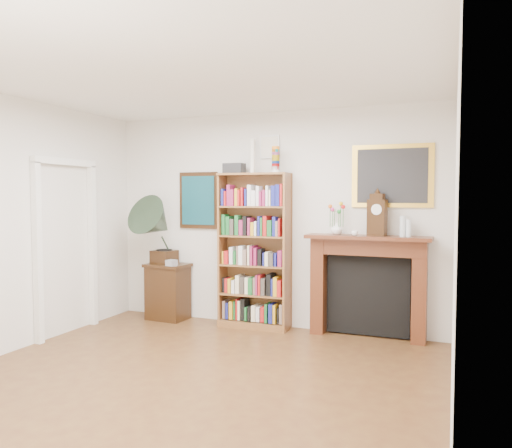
{
  "coord_description": "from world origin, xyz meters",
  "views": [
    {
      "loc": [
        2.24,
        -3.64,
        1.71
      ],
      "look_at": [
        0.16,
        1.6,
        1.39
      ],
      "focal_mm": 35.0,
      "sensor_mm": 36.0,
      "label": 1
    }
  ],
  "objects_px": {
    "bookshelf": "(254,242)",
    "flower_vase": "(336,229)",
    "gramophone": "(157,225)",
    "bottle_right": "(409,228)",
    "teacup": "(355,233)",
    "mantel_clock": "(377,215)",
    "fireplace": "(368,277)",
    "bottle_left": "(403,226)",
    "cd_stack": "(172,263)",
    "side_cabinet": "(168,291)"
  },
  "relations": [
    {
      "from": "fireplace",
      "to": "teacup",
      "type": "relative_size",
      "value": 19.32
    },
    {
      "from": "fireplace",
      "to": "cd_stack",
      "type": "bearing_deg",
      "value": -173.07
    },
    {
      "from": "flower_vase",
      "to": "teacup",
      "type": "height_order",
      "value": "flower_vase"
    },
    {
      "from": "cd_stack",
      "to": "bottle_right",
      "type": "height_order",
      "value": "bottle_right"
    },
    {
      "from": "cd_stack",
      "to": "bottle_left",
      "type": "height_order",
      "value": "bottle_left"
    },
    {
      "from": "gramophone",
      "to": "bottle_left",
      "type": "distance_m",
      "value": 3.21
    },
    {
      "from": "flower_vase",
      "to": "teacup",
      "type": "relative_size",
      "value": 1.93
    },
    {
      "from": "bookshelf",
      "to": "fireplace",
      "type": "relative_size",
      "value": 1.57
    },
    {
      "from": "mantel_clock",
      "to": "teacup",
      "type": "distance_m",
      "value": 0.33
    },
    {
      "from": "flower_vase",
      "to": "bottle_left",
      "type": "distance_m",
      "value": 0.78
    },
    {
      "from": "gramophone",
      "to": "cd_stack",
      "type": "xyz_separation_m",
      "value": [
        0.24,
        -0.04,
        -0.5
      ]
    },
    {
      "from": "mantel_clock",
      "to": "flower_vase",
      "type": "distance_m",
      "value": 0.51
    },
    {
      "from": "bookshelf",
      "to": "gramophone",
      "type": "height_order",
      "value": "bookshelf"
    },
    {
      "from": "bottle_right",
      "to": "bottle_left",
      "type": "bearing_deg",
      "value": 177.87
    },
    {
      "from": "gramophone",
      "to": "bottle_left",
      "type": "height_order",
      "value": "gramophone"
    },
    {
      "from": "bottle_right",
      "to": "mantel_clock",
      "type": "bearing_deg",
      "value": 176.98
    },
    {
      "from": "teacup",
      "to": "bottle_right",
      "type": "distance_m",
      "value": 0.61
    },
    {
      "from": "flower_vase",
      "to": "bottle_left",
      "type": "xyz_separation_m",
      "value": [
        0.78,
        -0.03,
        0.05
      ]
    },
    {
      "from": "gramophone",
      "to": "cd_stack",
      "type": "bearing_deg",
      "value": -1.27
    },
    {
      "from": "gramophone",
      "to": "flower_vase",
      "type": "bearing_deg",
      "value": 13.31
    },
    {
      "from": "fireplace",
      "to": "flower_vase",
      "type": "relative_size",
      "value": 10.01
    },
    {
      "from": "gramophone",
      "to": "teacup",
      "type": "bearing_deg",
      "value": 10.84
    },
    {
      "from": "bottle_left",
      "to": "mantel_clock",
      "type": "bearing_deg",
      "value": 176.78
    },
    {
      "from": "cd_stack",
      "to": "teacup",
      "type": "relative_size",
      "value": 1.57
    },
    {
      "from": "bookshelf",
      "to": "side_cabinet",
      "type": "bearing_deg",
      "value": 179.11
    },
    {
      "from": "bottle_left",
      "to": "bottle_right",
      "type": "bearing_deg",
      "value": -2.13
    },
    {
      "from": "bookshelf",
      "to": "mantel_clock",
      "type": "height_order",
      "value": "bookshelf"
    },
    {
      "from": "mantel_clock",
      "to": "bottle_right",
      "type": "relative_size",
      "value": 2.49
    },
    {
      "from": "bookshelf",
      "to": "cd_stack",
      "type": "xyz_separation_m",
      "value": [
        -1.12,
        -0.2,
        -0.31
      ]
    },
    {
      "from": "fireplace",
      "to": "bottle_left",
      "type": "height_order",
      "value": "bottle_left"
    },
    {
      "from": "bookshelf",
      "to": "gramophone",
      "type": "relative_size",
      "value": 2.42
    },
    {
      "from": "flower_vase",
      "to": "bottle_left",
      "type": "relative_size",
      "value": 0.61
    },
    {
      "from": "side_cabinet",
      "to": "flower_vase",
      "type": "distance_m",
      "value": 2.52
    },
    {
      "from": "fireplace",
      "to": "bottle_left",
      "type": "bearing_deg",
      "value": -8.04
    },
    {
      "from": "gramophone",
      "to": "cd_stack",
      "type": "height_order",
      "value": "gramophone"
    },
    {
      "from": "gramophone",
      "to": "mantel_clock",
      "type": "xyz_separation_m",
      "value": [
        2.91,
        0.19,
        0.17
      ]
    },
    {
      "from": "cd_stack",
      "to": "flower_vase",
      "type": "height_order",
      "value": "flower_vase"
    },
    {
      "from": "flower_vase",
      "to": "bookshelf",
      "type": "bearing_deg",
      "value": -177.76
    },
    {
      "from": "cd_stack",
      "to": "fireplace",
      "type": "bearing_deg",
      "value": 6.14
    },
    {
      "from": "fireplace",
      "to": "flower_vase",
      "type": "xyz_separation_m",
      "value": [
        -0.38,
        -0.04,
        0.58
      ]
    },
    {
      "from": "gramophone",
      "to": "teacup",
      "type": "distance_m",
      "value": 2.67
    },
    {
      "from": "bookshelf",
      "to": "fireplace",
      "type": "bearing_deg",
      "value": 0.36
    },
    {
      "from": "mantel_clock",
      "to": "bottle_right",
      "type": "distance_m",
      "value": 0.39
    },
    {
      "from": "cd_stack",
      "to": "mantel_clock",
      "type": "distance_m",
      "value": 2.76
    },
    {
      "from": "cd_stack",
      "to": "bottle_left",
      "type": "bearing_deg",
      "value": 4.11
    },
    {
      "from": "bookshelf",
      "to": "flower_vase",
      "type": "height_order",
      "value": "bookshelf"
    },
    {
      "from": "gramophone",
      "to": "bottle_right",
      "type": "xyz_separation_m",
      "value": [
        3.27,
        0.17,
        0.03
      ]
    },
    {
      "from": "cd_stack",
      "to": "side_cabinet",
      "type": "bearing_deg",
      "value": 135.24
    },
    {
      "from": "fireplace",
      "to": "teacup",
      "type": "distance_m",
      "value": 0.57
    },
    {
      "from": "side_cabinet",
      "to": "bottle_left",
      "type": "distance_m",
      "value": 3.27
    }
  ]
}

